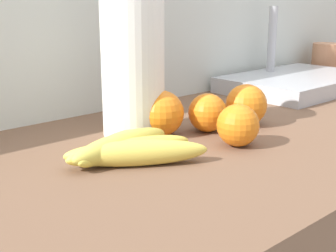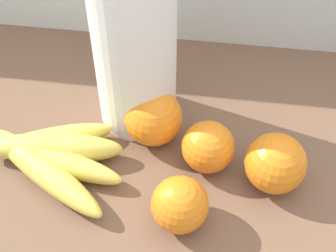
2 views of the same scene
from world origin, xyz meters
name	(u,v)px [view 1 (image 1 of 2)]	position (x,y,z in m)	size (l,w,h in m)	color
wall_back	(166,191)	(0.00, 0.33, 0.65)	(2.22, 0.06, 1.30)	silver
banana_bunch	(126,149)	(-0.38, 0.01, 0.93)	(0.21, 0.18, 0.04)	#E1C74C
orange_back_left	(238,125)	(-0.19, -0.06, 0.95)	(0.07, 0.07, 0.07)	orange
orange_back_right	(246,105)	(-0.07, 0.02, 0.95)	(0.08, 0.08, 0.08)	orange
orange_right	(208,113)	(-0.16, 0.04, 0.95)	(0.07, 0.07, 0.07)	orange
orange_center	(161,113)	(-0.24, 0.08, 0.95)	(0.08, 0.08, 0.08)	orange
paper_towel_roll	(133,58)	(-0.27, 0.12, 1.05)	(0.11, 0.11, 0.31)	white
sink_basin	(298,81)	(0.32, 0.15, 0.94)	(0.41, 0.27, 0.22)	#B7BABF
mug	(326,59)	(0.60, 0.23, 0.96)	(0.09, 0.09, 0.10)	tan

